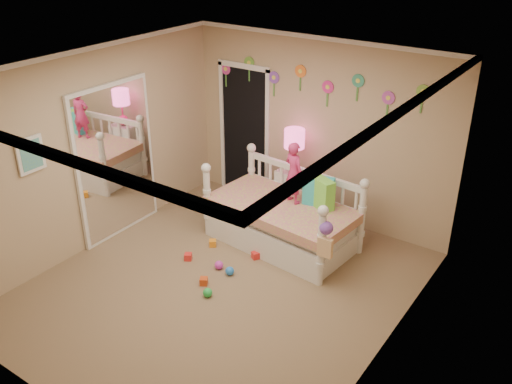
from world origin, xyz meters
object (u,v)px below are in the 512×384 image
Objects in this scene: nightstand at (293,194)px; table_lamp at (294,144)px; child at (294,173)px; daybed at (282,208)px.

nightstand is 0.78m from table_lamp.
table_lamp is (-0.35, 0.58, 0.13)m from child.
daybed is at bearing -64.03° from nightstand.
child is 1.32× the size of table_lamp.
child is at bearing -58.97° from table_lamp.
daybed is at bearing 77.40° from child.
nightstand is at bearing 116.06° from daybed.
table_lamp is at bearing -41.42° from child.
nightstand is 1.15× the size of table_lamp.
nightstand is (-0.27, 0.72, -0.17)m from daybed.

